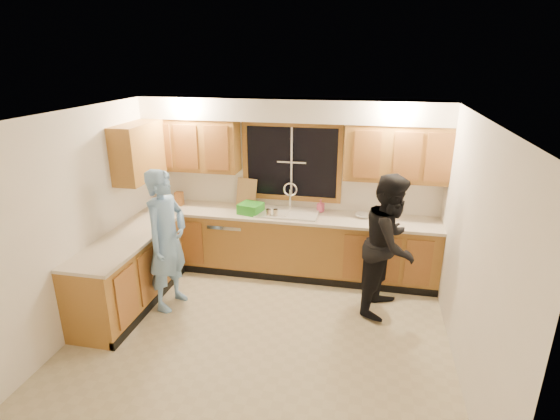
{
  "coord_description": "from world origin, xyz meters",
  "views": [
    {
      "loc": [
        1.08,
        -4.1,
        3.04
      ],
      "look_at": [
        0.09,
        0.65,
        1.31
      ],
      "focal_mm": 28.0,
      "sensor_mm": 36.0,
      "label": 1
    }
  ],
  "objects_px": {
    "sink": "(288,217)",
    "dishwasher": "(231,242)",
    "man": "(167,240)",
    "bowl": "(363,216)",
    "knife_block": "(179,199)",
    "soap_bottle": "(321,206)",
    "woman": "(390,245)",
    "dish_crate": "(251,208)",
    "stove": "(104,294)"
  },
  "relations": [
    {
      "from": "dishwasher",
      "to": "dish_crate",
      "type": "height_order",
      "value": "dish_crate"
    },
    {
      "from": "dishwasher",
      "to": "dish_crate",
      "type": "relative_size",
      "value": 2.7
    },
    {
      "from": "dishwasher",
      "to": "dish_crate",
      "type": "xyz_separation_m",
      "value": [
        0.33,
        -0.07,
        0.58
      ]
    },
    {
      "from": "stove",
      "to": "soap_bottle",
      "type": "bearing_deg",
      "value": 41.74
    },
    {
      "from": "stove",
      "to": "bowl",
      "type": "bearing_deg",
      "value": 33.59
    },
    {
      "from": "knife_block",
      "to": "soap_bottle",
      "type": "relative_size",
      "value": 1.12
    },
    {
      "from": "stove",
      "to": "knife_block",
      "type": "relative_size",
      "value": 4.43
    },
    {
      "from": "dishwasher",
      "to": "woman",
      "type": "relative_size",
      "value": 0.47
    },
    {
      "from": "man",
      "to": "bowl",
      "type": "xyz_separation_m",
      "value": [
        2.33,
        1.24,
        0.05
      ]
    },
    {
      "from": "soap_bottle",
      "to": "woman",
      "type": "bearing_deg",
      "value": -43.19
    },
    {
      "from": "man",
      "to": "soap_bottle",
      "type": "height_order",
      "value": "man"
    },
    {
      "from": "dish_crate",
      "to": "stove",
      "type": "bearing_deg",
      "value": -126.35
    },
    {
      "from": "stove",
      "to": "man",
      "type": "relative_size",
      "value": 0.5
    },
    {
      "from": "stove",
      "to": "dish_crate",
      "type": "relative_size",
      "value": 2.96
    },
    {
      "from": "man",
      "to": "woman",
      "type": "xyz_separation_m",
      "value": [
        2.68,
        0.46,
        -0.02
      ]
    },
    {
      "from": "sink",
      "to": "stove",
      "type": "bearing_deg",
      "value": -134.61
    },
    {
      "from": "woman",
      "to": "dish_crate",
      "type": "height_order",
      "value": "woman"
    },
    {
      "from": "woman",
      "to": "soap_bottle",
      "type": "height_order",
      "value": "woman"
    },
    {
      "from": "sink",
      "to": "bowl",
      "type": "height_order",
      "value": "sink"
    },
    {
      "from": "sink",
      "to": "woman",
      "type": "height_order",
      "value": "woman"
    },
    {
      "from": "knife_block",
      "to": "dish_crate",
      "type": "relative_size",
      "value": 0.67
    },
    {
      "from": "dishwasher",
      "to": "knife_block",
      "type": "xyz_separation_m",
      "value": [
        -0.8,
        0.05,
        0.61
      ]
    },
    {
      "from": "sink",
      "to": "dishwasher",
      "type": "distance_m",
      "value": 0.96
    },
    {
      "from": "sink",
      "to": "woman",
      "type": "xyz_separation_m",
      "value": [
        1.4,
        -0.71,
        0.01
      ]
    },
    {
      "from": "sink",
      "to": "woman",
      "type": "relative_size",
      "value": 0.49
    },
    {
      "from": "sink",
      "to": "bowl",
      "type": "bearing_deg",
      "value": 3.66
    },
    {
      "from": "sink",
      "to": "dish_crate",
      "type": "height_order",
      "value": "sink"
    },
    {
      "from": "sink",
      "to": "dishwasher",
      "type": "height_order",
      "value": "sink"
    },
    {
      "from": "dishwasher",
      "to": "man",
      "type": "relative_size",
      "value": 0.46
    },
    {
      "from": "dishwasher",
      "to": "stove",
      "type": "height_order",
      "value": "stove"
    },
    {
      "from": "man",
      "to": "sink",
      "type": "bearing_deg",
      "value": -36.02
    },
    {
      "from": "man",
      "to": "bowl",
      "type": "bearing_deg",
      "value": -50.42
    },
    {
      "from": "knife_block",
      "to": "soap_bottle",
      "type": "distance_m",
      "value": 2.1
    },
    {
      "from": "knife_block",
      "to": "dish_crate",
      "type": "distance_m",
      "value": 1.14
    },
    {
      "from": "woman",
      "to": "soap_bottle",
      "type": "distance_m",
      "value": 1.31
    },
    {
      "from": "stove",
      "to": "soap_bottle",
      "type": "height_order",
      "value": "soap_bottle"
    },
    {
      "from": "knife_block",
      "to": "stove",
      "type": "bearing_deg",
      "value": -93.9
    },
    {
      "from": "dish_crate",
      "to": "dishwasher",
      "type": "bearing_deg",
      "value": 168.46
    },
    {
      "from": "bowl",
      "to": "dish_crate",
      "type": "bearing_deg",
      "value": -174.54
    },
    {
      "from": "man",
      "to": "bowl",
      "type": "relative_size",
      "value": 8.74
    },
    {
      "from": "soap_bottle",
      "to": "bowl",
      "type": "bearing_deg",
      "value": -10.63
    },
    {
      "from": "sink",
      "to": "bowl",
      "type": "distance_m",
      "value": 1.05
    },
    {
      "from": "dishwasher",
      "to": "man",
      "type": "distance_m",
      "value": 1.33
    },
    {
      "from": "bowl",
      "to": "stove",
      "type": "bearing_deg",
      "value": -146.41
    },
    {
      "from": "dishwasher",
      "to": "soap_bottle",
      "type": "xyz_separation_m",
      "value": [
        1.3,
        0.19,
        0.6
      ]
    },
    {
      "from": "man",
      "to": "soap_bottle",
      "type": "xyz_separation_m",
      "value": [
        1.73,
        1.35,
        0.12
      ]
    },
    {
      "from": "soap_bottle",
      "to": "bowl",
      "type": "relative_size",
      "value": 0.88
    },
    {
      "from": "bowl",
      "to": "dishwasher",
      "type": "bearing_deg",
      "value": -177.53
    },
    {
      "from": "woman",
      "to": "sink",
      "type": "bearing_deg",
      "value": 81.47
    },
    {
      "from": "sink",
      "to": "knife_block",
      "type": "height_order",
      "value": "sink"
    }
  ]
}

